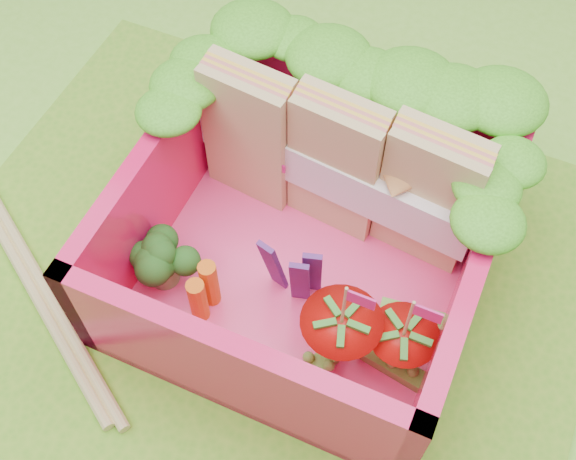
# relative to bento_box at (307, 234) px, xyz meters

# --- Properties ---
(ground) EXTENTS (14.00, 14.00, 0.00)m
(ground) POSITION_rel_bento_box_xyz_m (-0.16, -0.31, -0.31)
(ground) COLOR #7AC838
(ground) RESTS_ON ground
(placemat) EXTENTS (2.60, 2.60, 0.03)m
(placemat) POSITION_rel_bento_box_xyz_m (-0.16, -0.31, -0.29)
(placemat) COLOR #62A926
(placemat) RESTS_ON ground
(bento_floor) EXTENTS (1.30, 1.30, 0.05)m
(bento_floor) POSITION_rel_bento_box_xyz_m (0.00, 0.00, -0.25)
(bento_floor) COLOR #FF4186
(bento_floor) RESTS_ON placemat
(bento_box) EXTENTS (1.30, 1.30, 0.55)m
(bento_box) POSITION_rel_bento_box_xyz_m (0.00, 0.00, 0.00)
(bento_box) COLOR #EC1353
(bento_box) RESTS_ON placemat
(lettuce_ruffle) EXTENTS (1.43, 0.77, 0.11)m
(lettuce_ruffle) POSITION_rel_bento_box_xyz_m (-0.00, 0.45, 0.33)
(lettuce_ruffle) COLOR #3B8C19
(lettuce_ruffle) RESTS_ON bento_box
(sandwich_stack) EXTENTS (1.17, 0.29, 0.64)m
(sandwich_stack) POSITION_rel_bento_box_xyz_m (0.01, 0.28, 0.09)
(sandwich_stack) COLOR tan
(sandwich_stack) RESTS_ON bento_floor
(broccoli) EXTENTS (0.35, 0.35, 0.24)m
(broccoli) POSITION_rel_bento_box_xyz_m (-0.49, -0.28, -0.06)
(broccoli) COLOR #64A851
(broccoli) RESTS_ON bento_floor
(carrot_sticks) EXTENTS (0.08, 0.15, 0.25)m
(carrot_sticks) POSITION_rel_bento_box_xyz_m (-0.28, -0.33, -0.10)
(carrot_sticks) COLOR orange
(carrot_sticks) RESTS_ON bento_floor
(purple_wedges) EXTENTS (0.22, 0.09, 0.38)m
(purple_wedges) POSITION_rel_bento_box_xyz_m (0.02, -0.16, -0.04)
(purple_wedges) COLOR #421959
(purple_wedges) RESTS_ON bento_floor
(strawberry_left) EXTENTS (0.29, 0.29, 0.53)m
(strawberry_left) POSITION_rel_bento_box_xyz_m (0.26, -0.31, -0.08)
(strawberry_left) COLOR red
(strawberry_left) RESTS_ON bento_floor
(strawberry_right) EXTENTS (0.25, 0.25, 0.49)m
(strawberry_right) POSITION_rel_bento_box_xyz_m (0.47, -0.26, -0.09)
(strawberry_right) COLOR red
(strawberry_right) RESTS_ON bento_floor
(snap_peas) EXTENTS (0.55, 0.55, 0.05)m
(snap_peas) POSITION_rel_bento_box_xyz_m (0.41, -0.24, -0.20)
(snap_peas) COLOR green
(snap_peas) RESTS_ON bento_floor
(chopsticks) EXTENTS (1.90, 1.18, 0.05)m
(chopsticks) POSITION_rel_bento_box_xyz_m (-1.27, -0.32, -0.25)
(chopsticks) COLOR #DDC079
(chopsticks) RESTS_ON placemat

